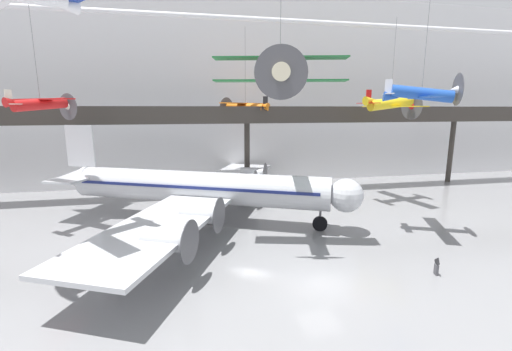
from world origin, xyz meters
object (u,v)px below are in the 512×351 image
(suspended_plane_green_biplane, at_px, (280,73))
(suspended_plane_yellow_lowwing, at_px, (390,103))
(airliner_silver_main, at_px, (197,188))
(suspended_plane_blue_trainer, at_px, (422,94))
(info_sign_pedestal, at_px, (436,268))
(suspended_plane_red_highwing, at_px, (41,104))
(suspended_plane_orange_highwing, at_px, (245,107))

(suspended_plane_green_biplane, bearing_deg, suspended_plane_yellow_lowwing, 136.75)
(airliner_silver_main, distance_m, suspended_plane_blue_trainer, 21.05)
(airliner_silver_main, relative_size, info_sign_pedestal, 27.08)
(suspended_plane_green_biplane, bearing_deg, info_sign_pedestal, 64.42)
(info_sign_pedestal, bearing_deg, airliner_silver_main, 154.44)
(suspended_plane_red_highwing, bearing_deg, suspended_plane_green_biplane, -74.44)
(suspended_plane_yellow_lowwing, bearing_deg, info_sign_pedestal, -122.72)
(suspended_plane_orange_highwing, bearing_deg, suspended_plane_red_highwing, 71.15)
(suspended_plane_orange_highwing, xyz_separation_m, suspended_plane_green_biplane, (-0.47, -17.24, 2.39))
(airliner_silver_main, xyz_separation_m, suspended_plane_yellow_lowwing, (21.61, 2.99, 7.92))
(suspended_plane_blue_trainer, bearing_deg, suspended_plane_orange_highwing, 146.55)
(airliner_silver_main, height_order, suspended_plane_red_highwing, suspended_plane_red_highwing)
(airliner_silver_main, relative_size, suspended_plane_green_biplane, 3.47)
(suspended_plane_blue_trainer, bearing_deg, suspended_plane_red_highwing, -170.86)
(suspended_plane_red_highwing, xyz_separation_m, suspended_plane_green_biplane, (18.92, -7.62, 2.16))
(info_sign_pedestal, bearing_deg, suspended_plane_red_highwing, 169.69)
(suspended_plane_yellow_lowwing, relative_size, suspended_plane_blue_trainer, 1.16)
(suspended_plane_red_highwing, height_order, suspended_plane_blue_trainer, suspended_plane_blue_trainer)
(suspended_plane_orange_highwing, relative_size, info_sign_pedestal, 8.80)
(suspended_plane_blue_trainer, height_order, suspended_plane_green_biplane, suspended_plane_green_biplane)
(suspended_plane_yellow_lowwing, distance_m, suspended_plane_green_biplane, 18.45)
(airliner_silver_main, relative_size, suspended_plane_orange_highwing, 3.08)
(info_sign_pedestal, bearing_deg, suspended_plane_green_biplane, 157.97)
(suspended_plane_yellow_lowwing, xyz_separation_m, suspended_plane_green_biplane, (-15.52, -9.77, 2.03))
(suspended_plane_yellow_lowwing, height_order, suspended_plane_blue_trainer, suspended_plane_blue_trainer)
(suspended_plane_orange_highwing, distance_m, suspended_plane_green_biplane, 17.41)
(suspended_plane_red_highwing, bearing_deg, suspended_plane_orange_highwing, -26.12)
(suspended_plane_green_biplane, height_order, info_sign_pedestal, suspended_plane_green_biplane)
(suspended_plane_orange_highwing, height_order, info_sign_pedestal, suspended_plane_orange_highwing)
(suspended_plane_red_highwing, xyz_separation_m, info_sign_pedestal, (27.60, -14.94, -10.61))
(airliner_silver_main, bearing_deg, suspended_plane_yellow_lowwing, 32.80)
(suspended_plane_orange_highwing, distance_m, suspended_plane_blue_trainer, 20.79)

